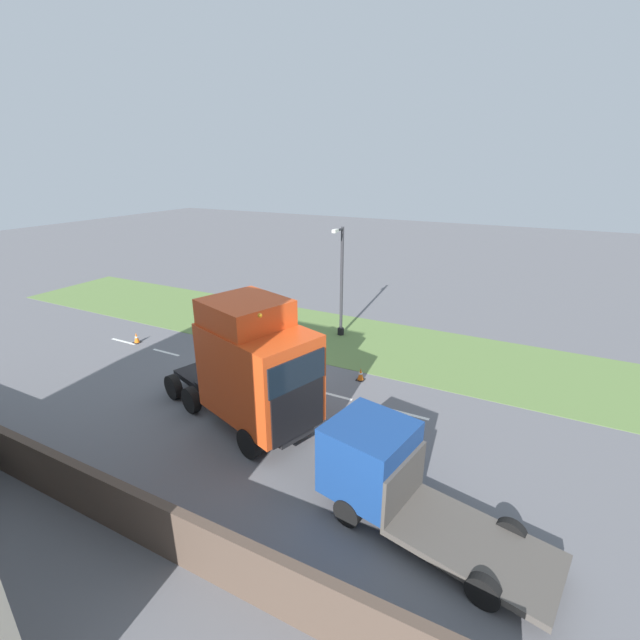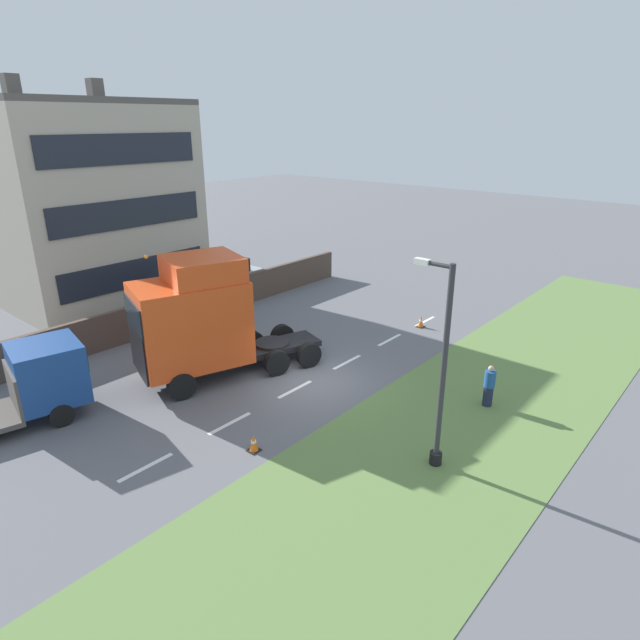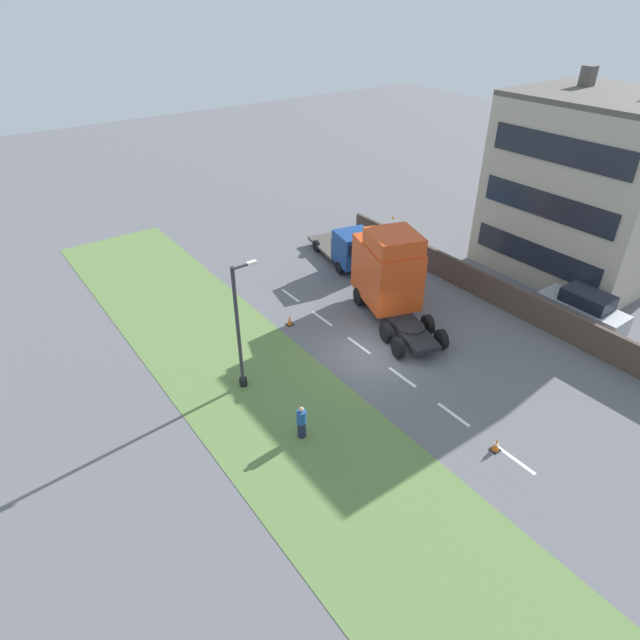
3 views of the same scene
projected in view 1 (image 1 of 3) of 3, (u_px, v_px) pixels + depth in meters
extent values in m
plane|color=slate|center=(253.00, 375.00, 19.88)|extent=(120.00, 120.00, 0.00)
cube|color=#607F42|center=(313.00, 332.00, 24.90)|extent=(7.00, 44.00, 0.01)
cube|color=white|center=(123.00, 341.00, 23.59)|extent=(0.16, 1.80, 0.00)
cube|color=white|center=(166.00, 352.00, 22.22)|extent=(0.16, 1.80, 0.00)
cube|color=white|center=(214.00, 365.00, 20.86)|extent=(0.16, 1.80, 0.00)
cube|color=white|center=(269.00, 379.00, 19.49)|extent=(0.16, 1.80, 0.00)
cube|color=white|center=(333.00, 395.00, 18.13)|extent=(0.16, 1.80, 0.00)
cube|color=white|center=(406.00, 414.00, 16.77)|extent=(0.16, 1.80, 0.00)
cube|color=#4C3D33|center=(65.00, 480.00, 12.07)|extent=(0.25, 24.00, 1.63)
cube|color=black|center=(235.00, 398.00, 16.63)|extent=(3.67, 7.42, 0.24)
cube|color=#DB4719|center=(259.00, 372.00, 14.94)|extent=(3.74, 4.65, 3.20)
cube|color=black|center=(298.00, 412.00, 13.81)|extent=(2.11, 0.75, 1.79)
cube|color=black|center=(298.00, 373.00, 13.33)|extent=(2.24, 0.79, 1.02)
cube|color=#DB4719|center=(245.00, 312.00, 14.64)|extent=(3.17, 3.27, 0.90)
sphere|color=orange|center=(260.00, 315.00, 12.77)|extent=(0.14, 0.14, 0.14)
cylinder|color=black|center=(212.00, 379.00, 17.67)|extent=(1.80, 1.80, 0.12)
cylinder|color=black|center=(303.00, 415.00, 15.75)|extent=(0.63, 1.09, 1.04)
cylinder|color=black|center=(249.00, 443.00, 14.17)|extent=(0.63, 1.09, 1.04)
cylinder|color=black|center=(242.00, 379.00, 18.33)|extent=(0.63, 1.09, 1.04)
cylinder|color=black|center=(191.00, 400.00, 16.75)|extent=(0.63, 1.09, 1.04)
cylinder|color=black|center=(223.00, 369.00, 19.31)|extent=(0.63, 1.09, 1.04)
cylinder|color=black|center=(174.00, 387.00, 17.73)|extent=(0.63, 1.09, 1.04)
cube|color=navy|center=(369.00, 457.00, 11.83)|extent=(2.54, 2.52, 2.03)
cube|color=black|center=(338.00, 430.00, 12.33)|extent=(1.86, 0.43, 0.73)
cube|color=#4C4742|center=(473.00, 544.00, 10.42)|extent=(2.91, 4.30, 0.18)
cube|color=#4C4742|center=(404.00, 483.00, 11.28)|extent=(2.13, 0.54, 1.42)
cylinder|color=black|center=(347.00, 512.00, 11.51)|extent=(0.40, 0.83, 0.80)
cylinder|color=black|center=(385.00, 473.00, 12.97)|extent=(0.40, 0.83, 0.80)
cylinder|color=black|center=(483.00, 591.00, 9.37)|extent=(0.40, 0.83, 0.80)
cylinder|color=black|center=(510.00, 534.00, 10.83)|extent=(0.40, 0.83, 0.80)
cylinder|color=black|center=(341.00, 331.00, 24.46)|extent=(0.37, 0.37, 0.40)
cylinder|color=#2D2D33|center=(342.00, 283.00, 23.47)|extent=(0.17, 0.17, 6.12)
cylinder|color=#2D2D33|center=(339.00, 230.00, 22.08)|extent=(0.90, 0.12, 0.12)
cube|color=silver|center=(335.00, 231.00, 21.71)|extent=(0.44, 0.20, 0.16)
cylinder|color=#1E233D|center=(274.00, 319.00, 25.95)|extent=(0.34, 0.34, 0.75)
cylinder|color=#1E4C8C|center=(274.00, 308.00, 25.71)|extent=(0.39, 0.39, 0.60)
sphere|color=tan|center=(274.00, 302.00, 25.58)|extent=(0.20, 0.20, 0.20)
cube|color=black|center=(360.00, 380.00, 19.39)|extent=(0.36, 0.36, 0.03)
cone|color=orange|center=(361.00, 374.00, 19.29)|extent=(0.28, 0.28, 0.55)
cylinder|color=white|center=(361.00, 373.00, 19.28)|extent=(0.17, 0.17, 0.07)
cube|color=black|center=(137.00, 342.00, 23.43)|extent=(0.36, 0.36, 0.03)
cone|color=orange|center=(136.00, 337.00, 23.33)|extent=(0.28, 0.28, 0.55)
cylinder|color=white|center=(136.00, 337.00, 23.32)|extent=(0.17, 0.17, 0.07)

